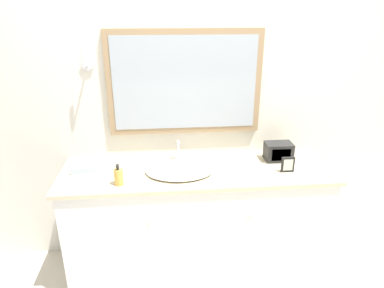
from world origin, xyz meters
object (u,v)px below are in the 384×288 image
Objects in this scene: appliance_box at (278,152)px; picture_frame at (288,165)px; sink_basin at (180,169)px; soap_bottle at (119,177)px.

picture_frame is at bearing -90.21° from appliance_box.
sink_basin is 0.79m from appliance_box.
sink_basin reaches higher than picture_frame.
appliance_box is 1.74× the size of picture_frame.
picture_frame is at bearing -6.38° from sink_basin.
sink_basin is 0.78m from picture_frame.
sink_basin is 4.25× the size of picture_frame.
sink_basin reaches higher than soap_bottle.
appliance_box reaches higher than picture_frame.
sink_basin is 0.45m from soap_bottle.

